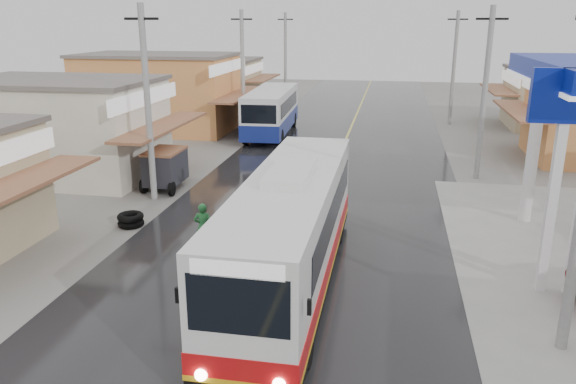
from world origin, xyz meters
name	(u,v)px	position (x,y,z in m)	size (l,w,h in m)	color
ground	(269,320)	(0.00, 0.00, 0.00)	(120.00, 120.00, 0.00)	slate
road	(332,171)	(0.00, 15.00, 0.01)	(12.00, 90.00, 0.02)	black
centre_line	(332,171)	(0.00, 15.00, 0.02)	(0.15, 90.00, 0.01)	#D8CC4C
shopfronts_left	(121,148)	(-13.00, 18.00, 0.00)	(11.00, 44.00, 5.20)	tan
utility_poles_left	(207,161)	(-7.00, 16.00, 0.00)	(1.60, 50.00, 8.00)	gray
utility_poles_right	(476,178)	(7.00, 15.00, 0.00)	(1.60, 36.00, 8.00)	gray
coach_bus	(291,230)	(0.20, 2.11, 1.69)	(2.68, 11.20, 3.49)	silver
second_bus	(271,111)	(-5.01, 23.57, 1.61)	(2.85, 9.09, 2.98)	silver
cyclist	(205,241)	(-2.80, 3.38, 0.64)	(0.94, 1.88, 1.93)	black
tricycle_near	(165,167)	(-7.09, 10.52, 1.04)	(1.58, 2.38, 1.82)	#26262D
tyre_stack	(131,220)	(-6.52, 5.75, 0.25)	(0.97, 0.97, 0.50)	black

